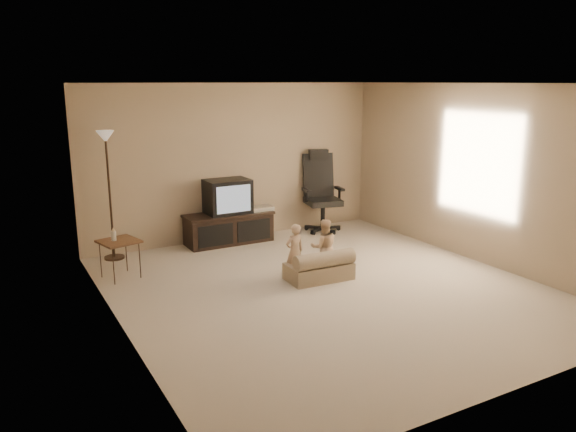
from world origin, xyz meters
name	(u,v)px	position (x,y,z in m)	size (l,w,h in m)	color
floor	(327,289)	(0.00, 0.00, 0.00)	(5.50, 5.50, 0.00)	beige
room_shell	(329,168)	(0.00, 0.00, 1.52)	(5.50, 5.50, 5.50)	silver
tv_stand	(229,217)	(-0.25, 2.49, 0.43)	(1.43, 0.53, 1.02)	black
office_chair	(321,202)	(1.45, 2.44, 0.50)	(0.76, 0.79, 1.38)	black
side_table	(118,242)	(-2.16, 1.67, 0.49)	(0.56, 0.56, 0.69)	brown
floor_lamp	(108,166)	(-2.05, 2.54, 1.36)	(0.29, 0.29, 1.86)	#2F1F14
child_sofa	(320,268)	(0.10, 0.31, 0.17)	(0.86, 0.51, 0.41)	#9B8369
toddler_left	(295,251)	(-0.16, 0.53, 0.37)	(0.27, 0.20, 0.74)	#D7AE86
toddler_right	(324,247)	(0.27, 0.49, 0.38)	(0.37, 0.20, 0.75)	#D7AE86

